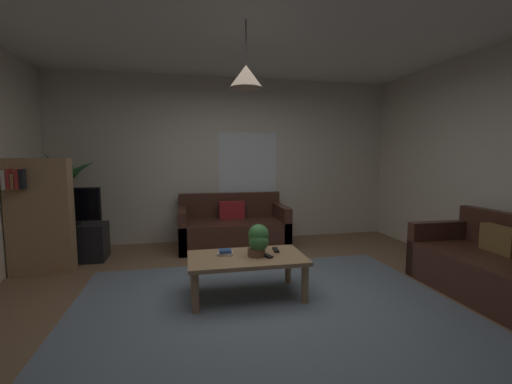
{
  "coord_description": "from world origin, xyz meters",
  "views": [
    {
      "loc": [
        -0.73,
        -3.16,
        1.43
      ],
      "look_at": [
        0.0,
        0.3,
        1.05
      ],
      "focal_mm": 23.73,
      "sensor_mm": 36.0,
      "label": 1
    }
  ],
  "objects_px": {
    "couch_right_side": "(491,269)",
    "remote_on_table_1": "(266,256)",
    "tv": "(68,206)",
    "pendant_lamp": "(246,76)",
    "book_on_table_1": "(225,251)",
    "couch_under_window": "(233,229)",
    "book_on_table_0": "(225,254)",
    "tv_stand": "(71,243)",
    "coffee_table": "(247,262)",
    "remote_on_table_0": "(276,250)",
    "bookshelf_corner": "(40,216)",
    "potted_plant_on_table": "(258,240)",
    "potted_palm_corner": "(71,206)"
  },
  "relations": [
    {
      "from": "coffee_table",
      "to": "tv_stand",
      "type": "relative_size",
      "value": 1.3
    },
    {
      "from": "potted_plant_on_table",
      "to": "tv_stand",
      "type": "relative_size",
      "value": 0.36
    },
    {
      "from": "remote_on_table_0",
      "to": "tv",
      "type": "xyz_separation_m",
      "value": [
        -2.47,
        1.5,
        0.33
      ]
    },
    {
      "from": "potted_plant_on_table",
      "to": "potted_palm_corner",
      "type": "distance_m",
      "value": 3.18
    },
    {
      "from": "coffee_table",
      "to": "remote_on_table_0",
      "type": "bearing_deg",
      "value": 19.4
    },
    {
      "from": "pendant_lamp",
      "to": "couch_right_side",
      "type": "bearing_deg",
      "value": -11.28
    },
    {
      "from": "bookshelf_corner",
      "to": "pendant_lamp",
      "type": "height_order",
      "value": "pendant_lamp"
    },
    {
      "from": "tv",
      "to": "bookshelf_corner",
      "type": "distance_m",
      "value": 0.47
    },
    {
      "from": "tv",
      "to": "potted_palm_corner",
      "type": "height_order",
      "value": "potted_palm_corner"
    },
    {
      "from": "tv_stand",
      "to": "coffee_table",
      "type": "bearing_deg",
      "value": -37.59
    },
    {
      "from": "pendant_lamp",
      "to": "potted_palm_corner",
      "type": "bearing_deg",
      "value": 136.95
    },
    {
      "from": "book_on_table_0",
      "to": "remote_on_table_0",
      "type": "xyz_separation_m",
      "value": [
        0.55,
        0.03,
        -0.0
      ]
    },
    {
      "from": "couch_right_side",
      "to": "coffee_table",
      "type": "bearing_deg",
      "value": -101.28
    },
    {
      "from": "couch_under_window",
      "to": "book_on_table_0",
      "type": "distance_m",
      "value": 1.86
    },
    {
      "from": "coffee_table",
      "to": "potted_plant_on_table",
      "type": "bearing_deg",
      "value": -6.84
    },
    {
      "from": "couch_right_side",
      "to": "potted_palm_corner",
      "type": "xyz_separation_m",
      "value": [
        -4.72,
        2.59,
        0.41
      ]
    },
    {
      "from": "pendant_lamp",
      "to": "remote_on_table_0",
      "type": "bearing_deg",
      "value": 19.4
    },
    {
      "from": "potted_plant_on_table",
      "to": "tv_stand",
      "type": "xyz_separation_m",
      "value": [
        -2.24,
        1.65,
        -0.34
      ]
    },
    {
      "from": "couch_under_window",
      "to": "couch_right_side",
      "type": "relative_size",
      "value": 1.13
    },
    {
      "from": "potted_plant_on_table",
      "to": "pendant_lamp",
      "type": "height_order",
      "value": "pendant_lamp"
    },
    {
      "from": "remote_on_table_1",
      "to": "pendant_lamp",
      "type": "distance_m",
      "value": 1.77
    },
    {
      "from": "potted_plant_on_table",
      "to": "couch_right_side",
      "type": "bearing_deg",
      "value": -11.5
    },
    {
      "from": "couch_under_window",
      "to": "bookshelf_corner",
      "type": "relative_size",
      "value": 1.19
    },
    {
      "from": "couch_under_window",
      "to": "potted_palm_corner",
      "type": "xyz_separation_m",
      "value": [
        -2.38,
        0.2,
        0.42
      ]
    },
    {
      "from": "tv_stand",
      "to": "book_on_table_0",
      "type": "bearing_deg",
      "value": -38.99
    },
    {
      "from": "book_on_table_0",
      "to": "potted_plant_on_table",
      "type": "xyz_separation_m",
      "value": [
        0.33,
        -0.1,
        0.15
      ]
    },
    {
      "from": "coffee_table",
      "to": "pendant_lamp",
      "type": "bearing_deg",
      "value": 90.0
    },
    {
      "from": "remote_on_table_0",
      "to": "potted_plant_on_table",
      "type": "xyz_separation_m",
      "value": [
        -0.22,
        -0.13,
        0.16
      ]
    },
    {
      "from": "couch_right_side",
      "to": "potted_palm_corner",
      "type": "height_order",
      "value": "potted_palm_corner"
    },
    {
      "from": "potted_plant_on_table",
      "to": "pendant_lamp",
      "type": "distance_m",
      "value": 1.61
    },
    {
      "from": "coffee_table",
      "to": "pendant_lamp",
      "type": "relative_size",
      "value": 1.86
    },
    {
      "from": "book_on_table_0",
      "to": "potted_plant_on_table",
      "type": "height_order",
      "value": "potted_plant_on_table"
    },
    {
      "from": "tv_stand",
      "to": "book_on_table_1",
      "type": "bearing_deg",
      "value": -38.97
    },
    {
      "from": "coffee_table",
      "to": "book_on_table_0",
      "type": "bearing_deg",
      "value": 157.77
    },
    {
      "from": "pendant_lamp",
      "to": "book_on_table_1",
      "type": "bearing_deg",
      "value": 157.67
    },
    {
      "from": "pendant_lamp",
      "to": "book_on_table_0",
      "type": "bearing_deg",
      "value": 157.77
    },
    {
      "from": "couch_right_side",
      "to": "remote_on_table_1",
      "type": "bearing_deg",
      "value": -100.81
    },
    {
      "from": "couch_under_window",
      "to": "book_on_table_0",
      "type": "bearing_deg",
      "value": -100.54
    },
    {
      "from": "coffee_table",
      "to": "tv",
      "type": "relative_size",
      "value": 1.45
    },
    {
      "from": "coffee_table",
      "to": "remote_on_table_1",
      "type": "height_order",
      "value": "remote_on_table_1"
    },
    {
      "from": "remote_on_table_1",
      "to": "tv",
      "type": "bearing_deg",
      "value": 121.82
    },
    {
      "from": "bookshelf_corner",
      "to": "tv",
      "type": "bearing_deg",
      "value": 66.85
    },
    {
      "from": "remote_on_table_1",
      "to": "potted_plant_on_table",
      "type": "relative_size",
      "value": 0.5
    },
    {
      "from": "book_on_table_0",
      "to": "remote_on_table_0",
      "type": "relative_size",
      "value": 0.98
    },
    {
      "from": "bookshelf_corner",
      "to": "coffee_table",
      "type": "bearing_deg",
      "value": -27.06
    },
    {
      "from": "coffee_table",
      "to": "pendant_lamp",
      "type": "xyz_separation_m",
      "value": [
        0.0,
        0.0,
        1.83
      ]
    },
    {
      "from": "book_on_table_0",
      "to": "bookshelf_corner",
      "type": "distance_m",
      "value": 2.39
    },
    {
      "from": "couch_right_side",
      "to": "book_on_table_0",
      "type": "height_order",
      "value": "couch_right_side"
    },
    {
      "from": "remote_on_table_0",
      "to": "tv_stand",
      "type": "relative_size",
      "value": 0.18
    },
    {
      "from": "tv_stand",
      "to": "bookshelf_corner",
      "type": "distance_m",
      "value": 0.68
    }
  ]
}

